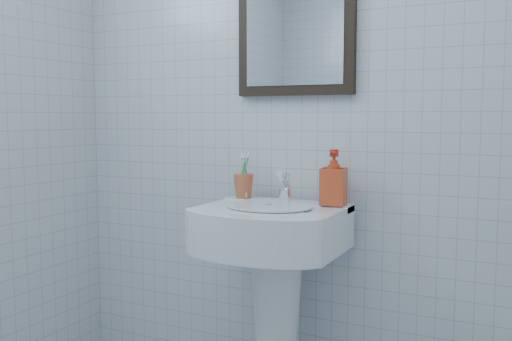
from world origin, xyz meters
The scene contains 6 objects.
wall_back centered at (0.00, 1.20, 1.25)m, with size 2.20×0.02×2.50m, color silver.
washbasin centered at (-0.02, 0.98, 0.55)m, with size 0.53×0.39×0.82m.
faucet centered at (-0.02, 1.08, 0.87)m, with size 0.05×0.11×0.13m.
toothbrush_cup centered at (-0.22, 1.10, 0.87)m, with size 0.08×0.08×0.10m, color #BB5831, non-canonical shape.
soap_dispenser centered at (0.18, 1.09, 0.92)m, with size 0.09×0.10×0.21m, color red.
wall_mirror centered at (-0.02, 1.18, 1.55)m, with size 0.50×0.04×0.62m.
Camera 1 is at (0.87, -0.99, 1.15)m, focal length 40.00 mm.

